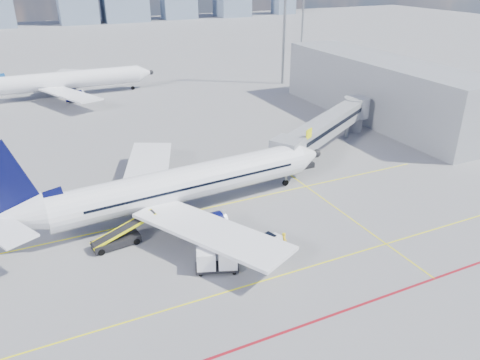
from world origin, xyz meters
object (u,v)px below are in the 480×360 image
object	(u,v)px
belt_loader	(118,239)
ramp_worker	(284,242)
cargo_dolly	(217,260)
main_aircraft	(173,187)
second_aircraft	(63,81)
baggage_tug	(271,241)

from	to	relation	value
belt_loader	ramp_worker	world-z (taller)	belt_loader
cargo_dolly	ramp_worker	xyz separation A→B (m)	(6.76, 0.12, -0.13)
main_aircraft	belt_loader	world-z (taller)	main_aircraft
main_aircraft	belt_loader	size ratio (longest dim) A/B	5.86
second_aircraft	ramp_worker	size ratio (longest dim) A/B	18.10
cargo_dolly	belt_loader	bearing A→B (deg)	152.65
main_aircraft	baggage_tug	world-z (taller)	main_aircraft
second_aircraft	belt_loader	world-z (taller)	second_aircraft
main_aircraft	belt_loader	bearing A→B (deg)	-156.21
main_aircraft	belt_loader	distance (m)	8.00
main_aircraft	cargo_dolly	bearing A→B (deg)	-93.02
second_aircraft	main_aircraft	bearing A→B (deg)	-84.82
ramp_worker	belt_loader	bearing A→B (deg)	86.69
second_aircraft	ramp_worker	xyz separation A→B (m)	(11.43, -66.55, -2.24)
belt_loader	baggage_tug	bearing A→B (deg)	-33.64
second_aircraft	baggage_tug	distance (m)	66.37
main_aircraft	baggage_tug	bearing A→B (deg)	-62.28
cargo_dolly	baggage_tug	bearing A→B (deg)	32.06
main_aircraft	ramp_worker	xyz separation A→B (m)	(6.96, -11.11, -2.23)
baggage_tug	cargo_dolly	size ratio (longest dim) A/B	0.58
baggage_tug	cargo_dolly	bearing A→B (deg)	174.29
cargo_dolly	belt_loader	world-z (taller)	belt_loader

